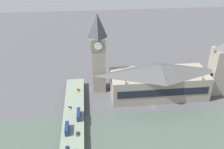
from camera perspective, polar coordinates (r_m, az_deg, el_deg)
name	(u,v)px	position (r m, az deg, el deg)	size (l,w,h in m)	color
ground_plane	(153,107)	(206.78, 9.45, -7.44)	(600.00, 600.00, 0.00)	#4C4C4F
river_water	(167,141)	(179.19, 12.51, -14.63)	(64.04, 360.00, 0.30)	#47564C
parliament_hall	(159,80)	(215.08, 10.67, -1.34)	(30.19, 81.27, 29.18)	gray
clock_tower	(98,52)	(209.07, -3.19, 5.09)	(12.47, 12.47, 69.67)	gray
victoria_tower	(220,68)	(230.39, 23.38, 1.40)	(14.41, 14.41, 51.37)	gray
road_bridge	(72,143)	(169.25, -9.06, -15.19)	(160.08, 15.40, 5.96)	#5D6A59
double_decker_bus_mid	(67,128)	(174.66, -10.27, -12.00)	(10.82, 2.50, 4.62)	navy
double_decker_bus_rear	(79,114)	(185.08, -7.66, -8.98)	(11.65, 2.57, 4.66)	navy
car_northbound_lead	(69,108)	(195.55, -9.69, -7.46)	(4.24, 1.77, 1.49)	silver
car_northbound_mid	(78,90)	(214.98, -7.76, -3.54)	(4.48, 1.94, 1.42)	gold
car_northbound_tail	(67,148)	(164.07, -10.27, -16.24)	(4.10, 1.92, 1.35)	navy
car_southbound_lead	(78,134)	(172.46, -7.88, -13.23)	(4.14, 1.91, 1.40)	#2D5638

